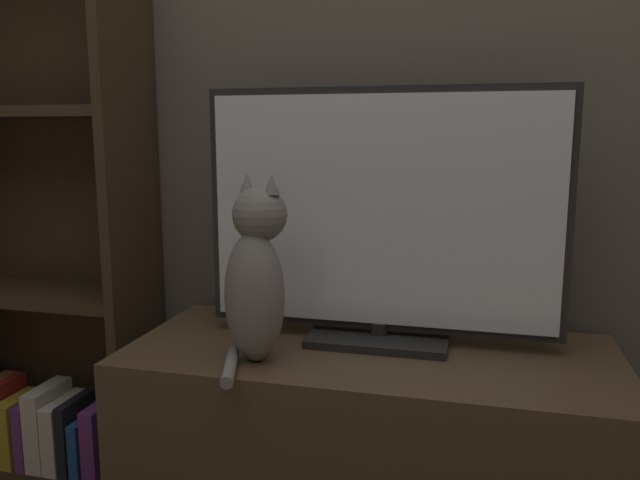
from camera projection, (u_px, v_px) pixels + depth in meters
wall_back at (393, 39)px, 1.69m from camera, size 4.80×0.05×2.60m
tv_stand at (369, 448)px, 1.57m from camera, size 1.19×0.53×0.52m
tv at (381, 221)px, 1.54m from camera, size 0.89×0.21×0.63m
cat at (256, 277)px, 1.43m from camera, size 0.17×0.28×0.43m
bookshelf at (45, 247)px, 1.92m from camera, size 0.67×0.28×1.67m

